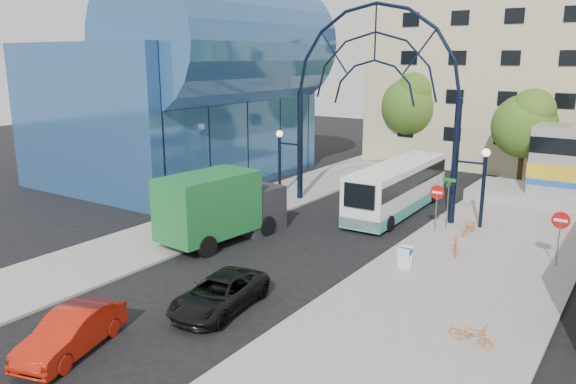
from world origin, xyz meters
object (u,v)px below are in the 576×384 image
Objects in this scene: tree_north_a at (526,123)px; bike_far_a at (472,332)px; red_sedan at (71,332)px; bike_near_b at (456,246)px; gateway_arch at (374,66)px; street_name_sign at (448,193)px; city_bus at (398,187)px; green_truck at (222,206)px; sandwich_board at (405,255)px; tree_north_b at (413,103)px; bike_near_a at (469,226)px; stop_sign at (437,197)px; black_suv at (219,294)px; do_not_enter_sign at (560,226)px.

bike_far_a is (3.82, -24.93, -4.08)m from tree_north_a.
red_sedan reaches higher than bike_near_b.
street_name_sign is (5.20, -1.40, -6.43)m from gateway_arch.
green_truck is (-5.20, -9.94, 0.25)m from city_bus.
sandwich_board is 26.15m from tree_north_b.
bike_far_a is at bearing -67.58° from bike_near_a.
city_bus reaches higher than stop_sign.
red_sedan is at bearing -91.29° from gateway_arch.
sandwich_board is at bearing -91.50° from tree_north_a.
tree_north_b reaches higher than red_sedan.
sandwich_board is 0.24× the size of red_sedan.
gateway_arch is 16.72m from tree_north_b.
black_suv is (-3.78, -14.03, -1.51)m from street_name_sign.
gateway_arch reaches higher than green_truck.
street_name_sign is 0.35× the size of tree_north_b.
city_bus is 11.23m from green_truck.
street_name_sign is 4.30m from bike_near_b.
bike_near_b is (6.87, -5.04, -7.98)m from gateway_arch.
black_suv is (-3.38, -13.42, -1.37)m from stop_sign.
gateway_arch reaches higher than bike_far_a.
black_suv is 8.87m from bike_far_a.
green_truck is 1.78× the size of red_sedan.
city_bus is at bearing 28.75° from gateway_arch.
red_sedan is at bearing 133.74° from bike_far_a.
black_suv is (5.29, -31.35, -4.64)m from tree_north_b.
street_name_sign is 1.82× the size of bike_far_a.
do_not_enter_sign is at bearing -28.03° from city_bus.
tree_north_b reaches higher than sandwich_board.
do_not_enter_sign is at bearing 1.84° from bike_far_a.
city_bus is 2.62× the size of red_sedan.
bike_near_b is at bearing -77.76° from bike_near_a.
sandwich_board is 0.22× the size of black_suv.
red_sedan is 16.96m from bike_near_b.
stop_sign reaches higher than sandwich_board.
black_suv is at bearing -84.76° from gateway_arch.
tree_north_a is 23.45m from green_truck.
bike_near_b is (1.67, -3.64, -1.56)m from street_name_sign.
gateway_arch is at bearing 45.94° from bike_far_a.
tree_north_b reaches higher than bike_near_a.
gateway_arch is 3.34× the size of red_sedan.
do_not_enter_sign is 25.09m from tree_north_b.
city_bus is (1.44, 0.79, -7.03)m from gateway_arch.
street_name_sign is 0.69× the size of red_sedan.
street_name_sign is 0.26× the size of city_bus.
tree_north_a reaches higher than green_truck.
stop_sign is 13.91m from black_suv.
tree_north_a reaches higher than stop_sign.
bike_far_a is (9.95, -13.00, -8.03)m from gateway_arch.
black_suv is at bearing -80.42° from tree_north_b.
gateway_arch is at bearing 157.37° from stop_sign.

